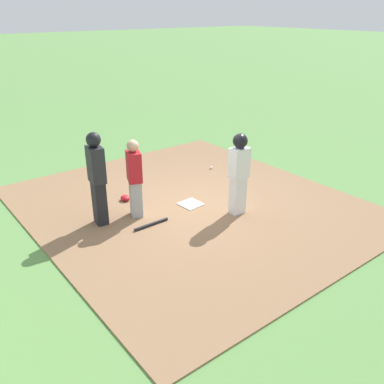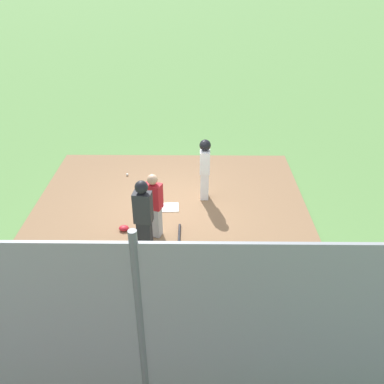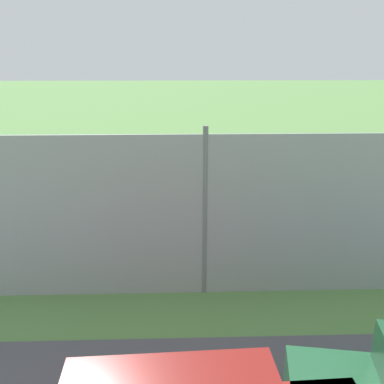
{
  "view_description": "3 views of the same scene",
  "coord_description": "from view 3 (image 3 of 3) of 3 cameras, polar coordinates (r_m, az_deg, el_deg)",
  "views": [
    {
      "loc": [
        6.45,
        -4.99,
        3.96
      ],
      "look_at": [
        0.53,
        -0.37,
        0.61
      ],
      "focal_mm": 38.79,
      "sensor_mm": 36.0,
      "label": 1
    },
    {
      "loc": [
        0.66,
        -9.1,
        5.89
      ],
      "look_at": [
        0.58,
        -0.43,
        0.76
      ],
      "focal_mm": 38.51,
      "sensor_mm": 36.0,
      "label": 2
    },
    {
      "loc": [
        -0.5,
        -13.28,
        4.55
      ],
      "look_at": [
        -0.1,
        -1.32,
        0.75
      ],
      "focal_mm": 40.38,
      "sensor_mm": 36.0,
      "label": 3
    }
  ],
  "objects": [
    {
      "name": "ground_plane",
      "position": [
        14.05,
        0.23,
        -1.26
      ],
      "size": [
        140.0,
        140.0,
        0.0
      ],
      "primitive_type": "plane",
      "color": "#5B8947"
    },
    {
      "name": "home_plate",
      "position": [
        14.04,
        0.23,
        -1.11
      ],
      "size": [
        0.47,
        0.47,
        0.02
      ],
      "primitive_type": "cube",
      "rotation": [
        0.0,
        0.0,
        0.06
      ],
      "color": "white",
      "rests_on": "dirt_infield"
    },
    {
      "name": "baseball_bat",
      "position": [
        12.91,
        1.69,
        -2.72
      ],
      "size": [
        0.07,
        0.77,
        0.06
      ],
      "primitive_type": "cylinder",
      "rotation": [
        0.0,
        1.57,
        1.58
      ],
      "color": "black",
      "rests_on": "dirt_infield"
    },
    {
      "name": "catcher_mask",
      "position": [
        13.06,
        -4.27,
        -2.38
      ],
      "size": [
        0.24,
        0.2,
        0.12
      ],
      "primitive_type": "ellipsoid",
      "color": "#B21923",
      "rests_on": "dirt_infield"
    },
    {
      "name": "backstop_fence",
      "position": [
        8.23,
        1.71,
        -3.36
      ],
      "size": [
        12.0,
        0.1,
        3.35
      ],
      "color": "#93999E",
      "rests_on": "ground_plane"
    },
    {
      "name": "dirt_infield",
      "position": [
        14.04,
        0.23,
        -1.2
      ],
      "size": [
        7.2,
        6.4,
        0.03
      ],
      "primitive_type": "cube",
      "color": "#896647",
      "rests_on": "ground_plane"
    },
    {
      "name": "baseball",
      "position": [
        15.73,
        -5.08,
        1.01
      ],
      "size": [
        0.07,
        0.07,
        0.07
      ],
      "primitive_type": "sphere",
      "color": "white",
      "rests_on": "dirt_infield"
    },
    {
      "name": "umpire",
      "position": [
        11.9,
        -1.49,
        0.38
      ],
      "size": [
        0.41,
        0.31,
        1.86
      ],
      "rotation": [
        0.0,
        0.0,
        1.43
      ],
      "color": "black",
      "rests_on": "dirt_infield"
    },
    {
      "name": "runner",
      "position": [
        14.32,
        3.78,
        3.3
      ],
      "size": [
        0.3,
        0.39,
        1.71
      ],
      "rotation": [
        0.0,
        0.0,
        3.12
      ],
      "color": "silver",
      "rests_on": "dirt_infield"
    },
    {
      "name": "catcher",
      "position": [
        12.64,
        -0.87,
        0.7
      ],
      "size": [
        0.45,
        0.38,
        1.62
      ],
      "rotation": [
        0.0,
        0.0,
        1.21
      ],
      "color": "#9E9EA3",
      "rests_on": "dirt_infield"
    }
  ]
}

